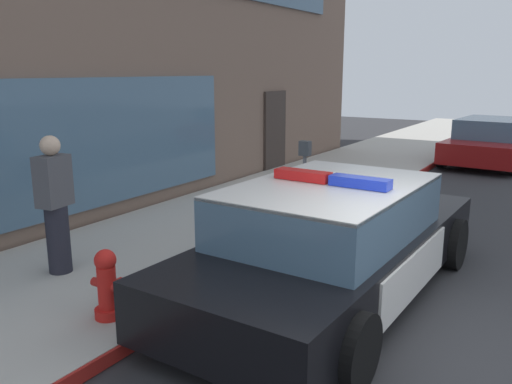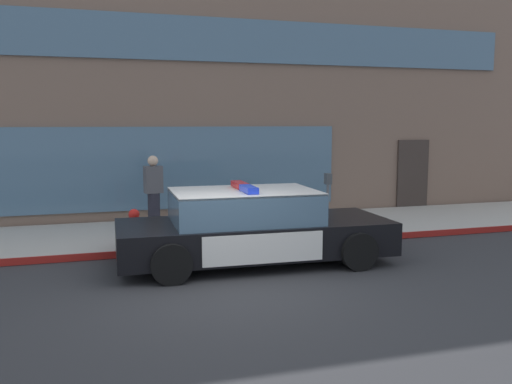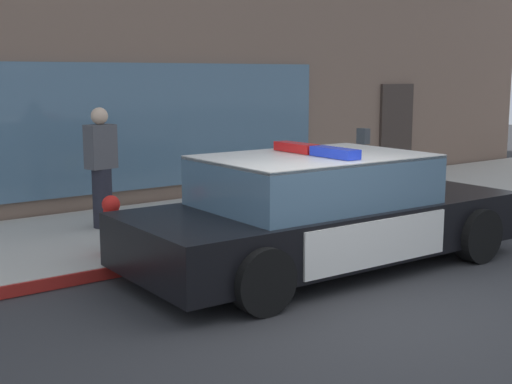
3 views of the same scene
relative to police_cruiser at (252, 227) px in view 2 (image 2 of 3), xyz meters
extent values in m
plane|color=#303033|center=(-0.86, -1.44, -0.68)|extent=(48.00, 48.00, 0.00)
cube|color=#B2ADA3|center=(-0.86, 2.73, -0.61)|extent=(48.00, 3.28, 0.15)
cube|color=maroon|center=(-0.86, 1.07, -0.61)|extent=(28.80, 0.04, 0.14)
cube|color=#7A6051|center=(-0.34, 8.94, 2.58)|extent=(21.79, 9.05, 6.52)
cube|color=slate|center=(-2.96, 4.39, 0.77)|extent=(13.07, 0.08, 2.10)
cube|color=#382D28|center=(6.20, 4.39, 0.37)|extent=(1.00, 0.08, 2.10)
cube|color=slate|center=(-0.34, 4.39, 4.02)|extent=(18.30, 0.08, 1.10)
cube|color=black|center=(0.06, 0.00, -0.18)|extent=(5.07, 2.07, 0.60)
cube|color=silver|center=(1.66, -0.05, -0.02)|extent=(1.76, 1.94, 0.05)
cube|color=silver|center=(-1.70, 0.05, -0.02)|extent=(1.46, 1.93, 0.05)
cube|color=silver|center=(-0.01, 0.98, -0.18)|extent=(2.11, 0.09, 0.51)
cube|color=silver|center=(-0.07, -0.98, -0.18)|extent=(2.11, 0.09, 0.51)
cube|color=yellow|center=(-0.01, 1.00, -0.18)|extent=(0.22, 0.02, 0.26)
cube|color=slate|center=(-0.14, 0.00, 0.39)|extent=(2.66, 1.81, 0.60)
cube|color=silver|center=(-0.14, 0.00, 0.68)|extent=(2.66, 1.81, 0.04)
cube|color=red|center=(-0.13, 0.35, 0.76)|extent=(0.22, 0.66, 0.11)
cube|color=blue|center=(-0.15, -0.34, 0.76)|extent=(0.22, 0.66, 0.11)
cylinder|color=black|center=(1.74, 0.92, -0.34)|extent=(0.69, 0.24, 0.68)
cylinder|color=black|center=(1.69, -1.01, -0.34)|extent=(0.69, 0.24, 0.68)
cylinder|color=black|center=(-1.57, 1.01, -0.34)|extent=(0.69, 0.24, 0.68)
cylinder|color=black|center=(-1.62, -0.92, -0.34)|extent=(0.69, 0.24, 0.68)
cylinder|color=red|center=(-2.02, 1.58, -0.48)|extent=(0.28, 0.28, 0.10)
cylinder|color=red|center=(-2.02, 1.58, -0.21)|extent=(0.19, 0.19, 0.45)
sphere|color=red|center=(-2.02, 1.58, 0.09)|extent=(0.22, 0.22, 0.22)
cylinder|color=#B21E19|center=(-2.02, 1.58, 0.16)|extent=(0.06, 0.06, 0.05)
cylinder|color=#B21E19|center=(-2.02, 1.43, -0.18)|extent=(0.09, 0.10, 0.09)
cylinder|color=#B21E19|center=(-2.02, 1.72, -0.18)|extent=(0.09, 0.10, 0.09)
cylinder|color=#B21E19|center=(-1.87, 1.58, -0.22)|extent=(0.10, 0.12, 0.12)
cylinder|color=#23232D|center=(-1.46, 3.04, -0.11)|extent=(0.28, 0.28, 0.85)
cube|color=#4C4C51|center=(-1.46, 3.04, 0.63)|extent=(0.44, 0.32, 0.62)
sphere|color=beige|center=(-1.46, 3.04, 1.06)|extent=(0.24, 0.24, 0.24)
cylinder|color=slate|center=(2.21, 1.51, 0.02)|extent=(0.06, 0.06, 1.10)
cube|color=#474C51|center=(2.21, 1.51, 0.69)|extent=(0.12, 0.18, 0.24)
camera|label=1|loc=(-5.39, -2.31, 1.93)|focal=36.77mm
camera|label=2|loc=(-2.78, -9.57, 1.95)|focal=38.37mm
camera|label=3|loc=(-5.59, -6.07, 1.64)|focal=48.83mm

